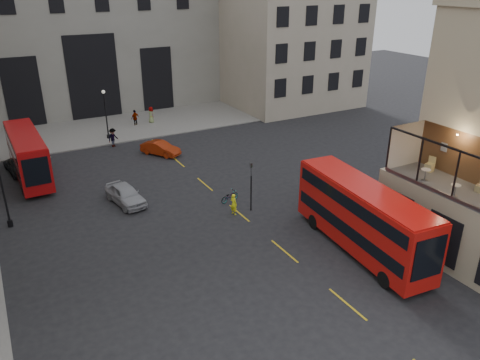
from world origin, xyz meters
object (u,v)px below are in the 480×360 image
bus_near (362,215)px  car_c (20,165)px  pedestrian_d (151,115)px  pedestrian_e (26,172)px  cafe_table_mid (455,189)px  cafe_chair_d (430,167)px  traffic_light_far (20,147)px  cafe_table_far (426,173)px  cyclist (234,204)px  car_a (125,194)px  car_b (160,148)px  street_lamp_a (4,195)px  street_lamp_b (106,118)px  bicycle (230,196)px  traffic_light_near (251,181)px  pedestrian_c (135,118)px  bus_far (27,153)px  pedestrian_a (47,158)px  cafe_chair_b (480,188)px  pedestrian_b (113,138)px

bus_near → car_c: bus_near is taller
pedestrian_d → pedestrian_e: (-15.10, -11.59, -0.14)m
cafe_table_mid → cafe_chair_d: size_ratio=0.72×
traffic_light_far → cafe_table_far: 32.95m
bus_near → pedestrian_d: size_ratio=5.68×
cyclist → traffic_light_far: bearing=23.1°
pedestrian_e → traffic_light_far: bearing=170.2°
car_a → car_b: (6.09, 8.96, -0.09)m
street_lamp_a → cyclist: size_ratio=3.27×
cyclist → pedestrian_d: (2.49, 25.49, 0.18)m
street_lamp_b → bicycle: (4.31, -19.89, -1.95)m
traffic_light_near → bus_near: bus_near is taller
pedestrian_c → pedestrian_e: bearing=17.5°
car_a → cafe_table_far: size_ratio=6.09×
street_lamp_b → car_b: street_lamp_b is taller
bus_far → cafe_table_mid: size_ratio=14.70×
car_c → cafe_table_far: cafe_table_far is taller
car_a → car_c: size_ratio=0.89×
traffic_light_far → bus_far: 1.51m
street_lamp_a → cafe_table_mid: (22.50, -17.79, 2.66)m
car_c → pedestrian_a: size_ratio=2.91×
traffic_light_near → cafe_chair_d: cafe_chair_d is taller
car_b → pedestrian_e: pedestrian_e is taller
street_lamp_b → car_b: 8.21m
bus_far → pedestrian_c: bus_far is taller
pedestrian_d → car_c: bearing=109.8°
street_lamp_b → pedestrian_a: size_ratio=3.12×
bicycle → cafe_chair_d: (8.95, -10.62, 4.45)m
car_a → cafe_table_far: (14.65, -15.10, 4.33)m
pedestrian_d → cafe_chair_b: bearing=179.6°
car_c → cafe_table_far: 33.57m
bus_near → street_lamp_a: bearing=143.8°
traffic_light_near → cafe_table_far: (6.81, -9.40, 2.66)m
traffic_light_near → cafe_table_far: size_ratio=5.21×
pedestrian_c → cafe_chair_b: (9.15, -37.55, 3.89)m
traffic_light_far → pedestrian_a: size_ratio=2.22×
traffic_light_far → pedestrian_c: 16.17m
bicycle → pedestrian_e: bearing=33.7°
bicycle → pedestrian_c: (-0.24, 23.30, 0.51)m
bicycle → bus_far: bearing=31.5°
traffic_light_far → cafe_table_far: bearing=-50.7°
cafe_chair_d → car_c: bearing=132.3°
cafe_table_far → traffic_light_far: bearing=129.3°
pedestrian_d → traffic_light_near: bearing=166.4°
bus_far → pedestrian_b: size_ratio=5.25×
bicycle → bus_near: bearing=-173.3°
pedestrian_b → car_a: bearing=-132.8°
street_lamp_b → car_b: size_ratio=1.32×
street_lamp_a → street_lamp_b: 19.42m
street_lamp_b → pedestrian_e: (-9.03, -8.02, -1.54)m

